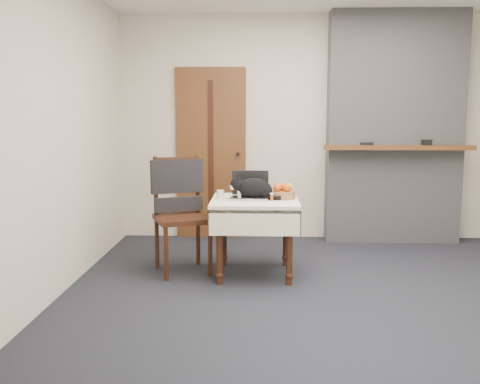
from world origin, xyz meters
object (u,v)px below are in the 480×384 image
at_px(cream_jar, 220,194).
at_px(pill_bottle, 272,197).
at_px(laptop, 250,192).
at_px(chair, 179,198).
at_px(door, 211,154).
at_px(cat, 254,189).
at_px(fruit_basket, 282,192).
at_px(side_table, 255,212).

distance_m(cream_jar, pill_bottle, 0.47).
relative_size(laptop, pill_bottle, 5.08).
relative_size(pill_bottle, chair, 0.06).
bearing_deg(door, cat, -71.12).
bearing_deg(laptop, cream_jar, -174.36).
relative_size(door, laptop, 5.79).
bearing_deg(fruit_basket, chair, 174.89).
xyz_separation_m(fruit_basket, chair, (-0.96, 0.09, -0.07)).
bearing_deg(pill_bottle, cat, 155.51).
distance_m(door, side_table, 1.67).
relative_size(cream_jar, chair, 0.07).
bearing_deg(cat, pill_bottle, -32.49).
distance_m(fruit_basket, chair, 0.96).
xyz_separation_m(pill_bottle, fruit_basket, (0.10, 0.14, 0.02)).
relative_size(door, fruit_basket, 8.28).
relative_size(cream_jar, pill_bottle, 1.14).
bearing_deg(cat, laptop, 124.17).
bearing_deg(pill_bottle, door, 112.98).
bearing_deg(laptop, side_table, -41.05).
distance_m(cat, pill_bottle, 0.18).
height_order(side_table, fruit_basket, fruit_basket).
bearing_deg(chair, door, 60.61).
relative_size(side_table, chair, 0.73).
xyz_separation_m(door, laptop, (0.48, -1.49, -0.24)).
bearing_deg(laptop, pill_bottle, -28.91).
relative_size(cat, pill_bottle, 6.84).
bearing_deg(side_table, laptop, 137.28).
bearing_deg(side_table, fruit_basket, 13.97).
bearing_deg(chair, fruit_basket, -27.18).
xyz_separation_m(pill_bottle, chair, (-0.86, 0.22, -0.05)).
bearing_deg(chair, cream_jar, -39.59).
relative_size(side_table, pill_bottle, 11.47).
relative_size(side_table, laptop, 2.26).
bearing_deg(door, side_table, -70.92).
distance_m(side_table, laptop, 0.19).
relative_size(side_table, fruit_basket, 3.23).
height_order(laptop, cream_jar, laptop).
xyz_separation_m(laptop, pill_bottle, (0.20, -0.12, -0.03)).
bearing_deg(cat, cream_jar, 167.03).
distance_m(door, laptop, 1.58).
xyz_separation_m(door, cat, (0.52, -1.53, -0.20)).
bearing_deg(cream_jar, chair, 162.48).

